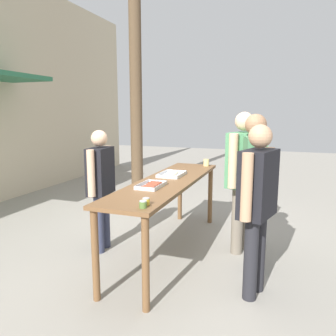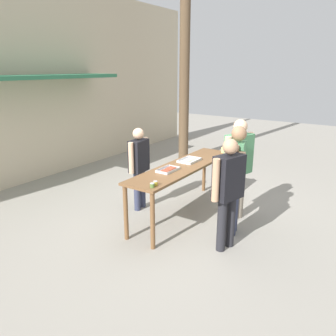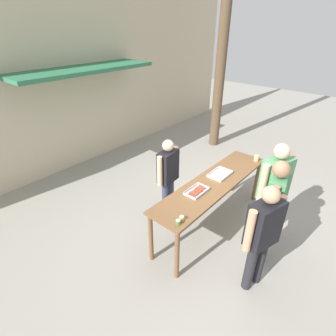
{
  "view_description": "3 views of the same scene",
  "coord_description": "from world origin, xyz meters",
  "px_view_note": "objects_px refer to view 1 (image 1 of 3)",
  "views": [
    {
      "loc": [
        -3.75,
        -1.37,
        1.78
      ],
      "look_at": [
        0.0,
        0.0,
        1.09
      ],
      "focal_mm": 35.0,
      "sensor_mm": 36.0,
      "label": 1
    },
    {
      "loc": [
        -4.75,
        -2.86,
        2.59
      ],
      "look_at": [
        -0.43,
        0.04,
        0.99
      ],
      "focal_mm": 35.0,
      "sensor_mm": 36.0,
      "label": 2
    },
    {
      "loc": [
        -3.33,
        -1.87,
        3.32
      ],
      "look_at": [
        -0.24,
        0.82,
        1.01
      ],
      "focal_mm": 28.0,
      "sensor_mm": 36.0,
      "label": 3
    }
  ],
  "objects_px": {
    "condiment_jar_ketchup": "(146,201)",
    "utility_pole": "(135,38)",
    "food_tray_sausages": "(151,186)",
    "person_server_behind_table": "(101,180)",
    "condiment_jar_mustard": "(143,204)",
    "food_tray_buns": "(172,174)",
    "beer_cup": "(206,162)",
    "person_customer_waiting_in_line": "(253,178)",
    "person_customer_with_cup": "(243,171)",
    "person_customer_holding_hotdog": "(257,197)"
  },
  "relations": [
    {
      "from": "condiment_jar_ketchup",
      "to": "utility_pole",
      "type": "xyz_separation_m",
      "value": [
        4.31,
        2.14,
        2.43
      ]
    },
    {
      "from": "food_tray_sausages",
      "to": "person_server_behind_table",
      "type": "relative_size",
      "value": 0.26
    },
    {
      "from": "utility_pole",
      "to": "condiment_jar_mustard",
      "type": "bearing_deg",
      "value": -153.98
    },
    {
      "from": "food_tray_buns",
      "to": "utility_pole",
      "type": "relative_size",
      "value": 0.06
    },
    {
      "from": "beer_cup",
      "to": "person_customer_waiting_in_line",
      "type": "bearing_deg",
      "value": -147.94
    },
    {
      "from": "person_customer_waiting_in_line",
      "to": "food_tray_buns",
      "type": "bearing_deg",
      "value": -126.04
    },
    {
      "from": "condiment_jar_mustard",
      "to": "person_customer_with_cup",
      "type": "height_order",
      "value": "person_customer_with_cup"
    },
    {
      "from": "person_customer_waiting_in_line",
      "to": "utility_pole",
      "type": "distance_m",
      "value": 5.06
    },
    {
      "from": "condiment_jar_ketchup",
      "to": "person_server_behind_table",
      "type": "xyz_separation_m",
      "value": [
        0.88,
        1.01,
        -0.05
      ]
    },
    {
      "from": "food_tray_sausages",
      "to": "beer_cup",
      "type": "xyz_separation_m",
      "value": [
        1.64,
        -0.24,
        0.04
      ]
    },
    {
      "from": "food_tray_sausages",
      "to": "utility_pole",
      "type": "xyz_separation_m",
      "value": [
        3.63,
        1.9,
        2.45
      ]
    },
    {
      "from": "condiment_jar_mustard",
      "to": "food_tray_buns",
      "type": "bearing_deg",
      "value": 9.53
    },
    {
      "from": "food_tray_buns",
      "to": "person_customer_waiting_in_line",
      "type": "bearing_deg",
      "value": -111.23
    },
    {
      "from": "food_tray_buns",
      "to": "beer_cup",
      "type": "height_order",
      "value": "beer_cup"
    },
    {
      "from": "condiment_jar_ketchup",
      "to": "food_tray_buns",
      "type": "bearing_deg",
      "value": 9.64
    },
    {
      "from": "beer_cup",
      "to": "person_customer_holding_hotdog",
      "type": "xyz_separation_m",
      "value": [
        -1.87,
        -0.94,
        -0.01
      ]
    },
    {
      "from": "condiment_jar_mustard",
      "to": "person_server_behind_table",
      "type": "distance_m",
      "value": 1.42
    },
    {
      "from": "food_tray_sausages",
      "to": "beer_cup",
      "type": "bearing_deg",
      "value": -8.38
    },
    {
      "from": "person_server_behind_table",
      "to": "food_tray_sausages",
      "type": "bearing_deg",
      "value": -109.39
    },
    {
      "from": "condiment_jar_ketchup",
      "to": "beer_cup",
      "type": "xyz_separation_m",
      "value": [
        2.32,
        -0.0,
        0.02
      ]
    },
    {
      "from": "condiment_jar_mustard",
      "to": "utility_pole",
      "type": "bearing_deg",
      "value": 26.02
    },
    {
      "from": "person_server_behind_table",
      "to": "beer_cup",
      "type": "bearing_deg",
      "value": -40.53
    },
    {
      "from": "condiment_jar_mustard",
      "to": "person_server_behind_table",
      "type": "relative_size",
      "value": 0.04
    },
    {
      "from": "person_customer_waiting_in_line",
      "to": "utility_pole",
      "type": "relative_size",
      "value": 0.26
    },
    {
      "from": "person_server_behind_table",
      "to": "person_customer_waiting_in_line",
      "type": "xyz_separation_m",
      "value": [
        0.09,
        -1.87,
        0.14
      ]
    },
    {
      "from": "person_customer_waiting_in_line",
      "to": "condiment_jar_ketchup",
      "type": "bearing_deg",
      "value": -56.09
    },
    {
      "from": "person_customer_waiting_in_line",
      "to": "person_server_behind_table",
      "type": "bearing_deg",
      "value": -101.98
    },
    {
      "from": "condiment_jar_mustard",
      "to": "person_customer_waiting_in_line",
      "type": "relative_size",
      "value": 0.04
    },
    {
      "from": "condiment_jar_ketchup",
      "to": "utility_pole",
      "type": "height_order",
      "value": "utility_pole"
    },
    {
      "from": "food_tray_buns",
      "to": "person_customer_holding_hotdog",
      "type": "distance_m",
      "value": 1.51
    },
    {
      "from": "utility_pole",
      "to": "food_tray_sausages",
      "type": "bearing_deg",
      "value": -152.34
    },
    {
      "from": "food_tray_sausages",
      "to": "food_tray_buns",
      "type": "height_order",
      "value": "food_tray_buns"
    },
    {
      "from": "person_server_behind_table",
      "to": "person_customer_holding_hotdog",
      "type": "distance_m",
      "value": 2.0
    },
    {
      "from": "food_tray_buns",
      "to": "condiment_jar_ketchup",
      "type": "distance_m",
      "value": 1.41
    },
    {
      "from": "beer_cup",
      "to": "utility_pole",
      "type": "height_order",
      "value": "utility_pole"
    },
    {
      "from": "food_tray_sausages",
      "to": "condiment_jar_ketchup",
      "type": "relative_size",
      "value": 5.86
    },
    {
      "from": "condiment_jar_mustard",
      "to": "person_customer_with_cup",
      "type": "bearing_deg",
      "value": -22.86
    },
    {
      "from": "condiment_jar_mustard",
      "to": "condiment_jar_ketchup",
      "type": "height_order",
      "value": "same"
    },
    {
      "from": "person_customer_waiting_in_line",
      "to": "condiment_jar_mustard",
      "type": "bearing_deg",
      "value": -53.03
    },
    {
      "from": "food_tray_sausages",
      "to": "condiment_jar_ketchup",
      "type": "distance_m",
      "value": 0.73
    },
    {
      "from": "condiment_jar_ketchup",
      "to": "beer_cup",
      "type": "height_order",
      "value": "beer_cup"
    },
    {
      "from": "condiment_jar_ketchup",
      "to": "food_tray_sausages",
      "type": "bearing_deg",
      "value": 19.09
    },
    {
      "from": "food_tray_buns",
      "to": "person_server_behind_table",
      "type": "relative_size",
      "value": 0.27
    },
    {
      "from": "utility_pole",
      "to": "person_customer_with_cup",
      "type": "bearing_deg",
      "value": -135.35
    },
    {
      "from": "food_tray_sausages",
      "to": "person_customer_holding_hotdog",
      "type": "bearing_deg",
      "value": -100.93
    },
    {
      "from": "beer_cup",
      "to": "person_customer_with_cup",
      "type": "height_order",
      "value": "person_customer_with_cup"
    },
    {
      "from": "food_tray_sausages",
      "to": "beer_cup",
      "type": "relative_size",
      "value": 3.57
    },
    {
      "from": "person_customer_holding_hotdog",
      "to": "utility_pole",
      "type": "height_order",
      "value": "utility_pole"
    },
    {
      "from": "condiment_jar_ketchup",
      "to": "person_customer_waiting_in_line",
      "type": "height_order",
      "value": "person_customer_waiting_in_line"
    },
    {
      "from": "beer_cup",
      "to": "condiment_jar_ketchup",
      "type": "bearing_deg",
      "value": 179.9
    }
  ]
}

